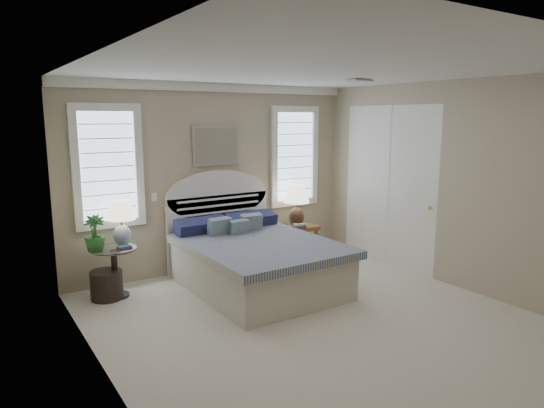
{
  "coord_description": "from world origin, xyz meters",
  "views": [
    {
      "loc": [
        -3.19,
        -3.87,
        2.23
      ],
      "look_at": [
        0.01,
        1.0,
        1.18
      ],
      "focal_mm": 32.0,
      "sensor_mm": 36.0,
      "label": 1
    }
  ],
  "objects_px": {
    "bed": "(253,258)",
    "nightstand_right": "(300,234)",
    "lamp_right": "(296,201)",
    "floor_pot": "(107,285)",
    "lamp_left": "(121,218)",
    "side_table_left": "(115,267)"
  },
  "relations": [
    {
      "from": "side_table_left",
      "to": "nightstand_right",
      "type": "bearing_deg",
      "value": 1.94
    },
    {
      "from": "nightstand_right",
      "to": "floor_pot",
      "type": "height_order",
      "value": "nightstand_right"
    },
    {
      "from": "nightstand_right",
      "to": "lamp_right",
      "type": "xyz_separation_m",
      "value": [
        -0.09,
        -0.01,
        0.55
      ]
    },
    {
      "from": "bed",
      "to": "side_table_left",
      "type": "relative_size",
      "value": 3.61
    },
    {
      "from": "nightstand_right",
      "to": "lamp_right",
      "type": "distance_m",
      "value": 0.56
    },
    {
      "from": "nightstand_right",
      "to": "floor_pot",
      "type": "bearing_deg",
      "value": -177.94
    },
    {
      "from": "lamp_left",
      "to": "lamp_right",
      "type": "relative_size",
      "value": 0.87
    },
    {
      "from": "lamp_left",
      "to": "side_table_left",
      "type": "bearing_deg",
      "value": -152.32
    },
    {
      "from": "side_table_left",
      "to": "lamp_left",
      "type": "xyz_separation_m",
      "value": [
        0.14,
        0.07,
        0.6
      ]
    },
    {
      "from": "bed",
      "to": "lamp_right",
      "type": "xyz_separation_m",
      "value": [
        1.21,
        0.68,
        0.55
      ]
    },
    {
      "from": "side_table_left",
      "to": "lamp_left",
      "type": "bearing_deg",
      "value": 27.68
    },
    {
      "from": "nightstand_right",
      "to": "lamp_right",
      "type": "height_order",
      "value": "lamp_right"
    },
    {
      "from": "side_table_left",
      "to": "bed",
      "type": "bearing_deg",
      "value": -19.74
    },
    {
      "from": "bed",
      "to": "lamp_right",
      "type": "distance_m",
      "value": 1.49
    },
    {
      "from": "side_table_left",
      "to": "floor_pot",
      "type": "xyz_separation_m",
      "value": [
        -0.11,
        -0.01,
        -0.21
      ]
    },
    {
      "from": "side_table_left",
      "to": "floor_pot",
      "type": "distance_m",
      "value": 0.24
    },
    {
      "from": "bed",
      "to": "nightstand_right",
      "type": "distance_m",
      "value": 1.47
    },
    {
      "from": "bed",
      "to": "lamp_left",
      "type": "relative_size",
      "value": 3.91
    },
    {
      "from": "lamp_left",
      "to": "lamp_right",
      "type": "xyz_separation_m",
      "value": [
        2.72,
        0.02,
        -0.05
      ]
    },
    {
      "from": "bed",
      "to": "nightstand_right",
      "type": "relative_size",
      "value": 4.29
    },
    {
      "from": "bed",
      "to": "nightstand_right",
      "type": "height_order",
      "value": "bed"
    },
    {
      "from": "floor_pot",
      "to": "lamp_right",
      "type": "distance_m",
      "value": 3.07
    }
  ]
}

